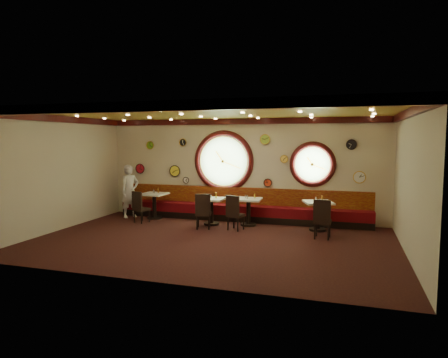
% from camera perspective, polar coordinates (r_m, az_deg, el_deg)
% --- Properties ---
extents(floor, '(9.00, 6.00, 0.00)m').
position_cam_1_polar(floor, '(10.10, -1.85, -8.91)').
color(floor, black).
rests_on(floor, ground).
extents(ceiling, '(9.00, 6.00, 0.02)m').
position_cam_1_polar(ceiling, '(9.80, -1.91, 9.51)').
color(ceiling, gold).
rests_on(ceiling, wall_back).
extents(wall_back, '(9.00, 0.02, 3.20)m').
position_cam_1_polar(wall_back, '(12.69, 2.56, 1.39)').
color(wall_back, beige).
rests_on(wall_back, floor).
extents(wall_front, '(9.00, 0.02, 3.20)m').
position_cam_1_polar(wall_front, '(7.08, -9.86, -2.04)').
color(wall_front, beige).
rests_on(wall_front, floor).
extents(wall_left, '(0.02, 6.00, 3.20)m').
position_cam_1_polar(wall_left, '(12.07, -22.52, 0.75)').
color(wall_left, beige).
rests_on(wall_left, floor).
extents(wall_right, '(0.02, 6.00, 3.20)m').
position_cam_1_polar(wall_right, '(9.38, 25.09, -0.63)').
color(wall_right, beige).
rests_on(wall_right, floor).
extents(molding_back, '(9.00, 0.10, 0.18)m').
position_cam_1_polar(molding_back, '(12.62, 2.53, 8.23)').
color(molding_back, '#390A0A').
rests_on(molding_back, wall_back).
extents(molding_front, '(9.00, 0.10, 0.18)m').
position_cam_1_polar(molding_front, '(7.08, -9.88, 10.21)').
color(molding_front, '#390A0A').
rests_on(molding_front, wall_back).
extents(molding_left, '(0.10, 6.00, 0.18)m').
position_cam_1_polar(molding_left, '(12.01, -22.60, 7.94)').
color(molding_left, '#390A0A').
rests_on(molding_left, wall_back).
extents(molding_right, '(0.10, 6.00, 0.18)m').
position_cam_1_polar(molding_right, '(9.34, 25.17, 8.63)').
color(molding_right, '#390A0A').
rests_on(molding_right, wall_back).
extents(banquette_base, '(8.00, 0.55, 0.20)m').
position_cam_1_polar(banquette_base, '(12.62, 2.20, -5.51)').
color(banquette_base, black).
rests_on(banquette_base, floor).
extents(banquette_seat, '(8.00, 0.55, 0.30)m').
position_cam_1_polar(banquette_seat, '(12.57, 2.21, -4.39)').
color(banquette_seat, '#59070F').
rests_on(banquette_seat, banquette_base).
extents(banquette_back, '(8.00, 0.10, 0.55)m').
position_cam_1_polar(banquette_back, '(12.72, 2.47, -2.45)').
color(banquette_back, '#630907').
rests_on(banquette_back, wall_back).
extents(porthole_left_glass, '(1.66, 0.02, 1.66)m').
position_cam_1_polar(porthole_left_glass, '(12.83, -0.04, 2.56)').
color(porthole_left_glass, '#93C677').
rests_on(porthole_left_glass, wall_back).
extents(porthole_left_frame, '(1.98, 0.18, 1.98)m').
position_cam_1_polar(porthole_left_frame, '(12.82, -0.06, 2.55)').
color(porthole_left_frame, '#390A0A').
rests_on(porthole_left_frame, wall_back).
extents(porthole_left_ring, '(1.61, 0.03, 1.61)m').
position_cam_1_polar(porthole_left_ring, '(12.79, -0.10, 2.55)').
color(porthole_left_ring, gold).
rests_on(porthole_left_ring, wall_back).
extents(porthole_right_glass, '(1.10, 0.02, 1.10)m').
position_cam_1_polar(porthole_right_glass, '(12.30, 12.53, 2.06)').
color(porthole_right_glass, '#93C677').
rests_on(porthole_right_glass, wall_back).
extents(porthole_right_frame, '(1.38, 0.18, 1.38)m').
position_cam_1_polar(porthole_right_frame, '(12.28, 12.52, 2.06)').
color(porthole_right_frame, '#390A0A').
rests_on(porthole_right_frame, wall_back).
extents(porthole_right_ring, '(1.09, 0.03, 1.09)m').
position_cam_1_polar(porthole_right_ring, '(12.25, 12.51, 2.05)').
color(porthole_right_ring, gold).
rests_on(porthole_right_ring, wall_back).
extents(wall_clock_0, '(0.24, 0.03, 0.24)m').
position_cam_1_polar(wall_clock_0, '(12.50, 6.28, -0.55)').
color(wall_clock_0, red).
rests_on(wall_clock_0, wall_back).
extents(wall_clock_1, '(0.24, 0.03, 0.24)m').
position_cam_1_polar(wall_clock_1, '(13.26, -5.89, 5.22)').
color(wall_clock_1, black).
rests_on(wall_clock_1, wall_back).
extents(wall_clock_2, '(0.34, 0.03, 0.34)m').
position_cam_1_polar(wall_clock_2, '(12.25, 18.78, 0.24)').
color(wall_clock_2, white).
rests_on(wall_clock_2, wall_back).
extents(wall_clock_3, '(0.22, 0.03, 0.22)m').
position_cam_1_polar(wall_clock_3, '(12.35, 8.59, 2.84)').
color(wall_clock_3, '#FDD154').
rests_on(wall_clock_3, wall_back).
extents(wall_clock_4, '(0.26, 0.03, 0.26)m').
position_cam_1_polar(wall_clock_4, '(13.78, -10.50, 4.75)').
color(wall_clock_4, '#65A821').
rests_on(wall_clock_4, wall_back).
extents(wall_clock_5, '(0.32, 0.03, 0.32)m').
position_cam_1_polar(wall_clock_5, '(14.00, -11.89, 1.46)').
color(wall_clock_5, red).
rests_on(wall_clock_5, wall_back).
extents(wall_clock_6, '(0.20, 0.03, 0.20)m').
position_cam_1_polar(wall_clock_6, '(13.29, -5.44, -0.17)').
color(wall_clock_6, white).
rests_on(wall_clock_6, wall_back).
extents(wall_clock_7, '(0.30, 0.03, 0.30)m').
position_cam_1_polar(wall_clock_7, '(12.45, 5.89, 5.66)').
color(wall_clock_7, '#A1CB3F').
rests_on(wall_clock_7, wall_back).
extents(wall_clock_8, '(0.28, 0.03, 0.28)m').
position_cam_1_polar(wall_clock_8, '(12.20, 17.74, 4.72)').
color(wall_clock_8, black).
rests_on(wall_clock_8, wall_back).
extents(wall_clock_9, '(0.36, 0.03, 0.36)m').
position_cam_1_polar(wall_clock_9, '(13.42, -7.03, 1.15)').
color(wall_clock_9, yellow).
rests_on(wall_clock_9, wall_back).
extents(table_a, '(0.79, 0.79, 0.83)m').
position_cam_1_polar(table_a, '(13.06, -9.92, -3.33)').
color(table_a, black).
rests_on(table_a, floor).
extents(table_b, '(0.74, 0.74, 0.80)m').
position_cam_1_polar(table_b, '(11.95, -1.82, -4.16)').
color(table_b, black).
rests_on(table_b, floor).
extents(table_c, '(0.78, 0.78, 0.81)m').
position_cam_1_polar(table_c, '(11.84, 3.52, -4.23)').
color(table_c, black).
rests_on(table_c, floor).
extents(table_d, '(0.96, 0.96, 0.83)m').
position_cam_1_polar(table_d, '(11.47, 13.28, -4.64)').
color(table_d, black).
rests_on(table_d, floor).
extents(chair_a, '(0.52, 0.52, 0.60)m').
position_cam_1_polar(chair_a, '(12.46, -12.00, -3.64)').
color(chair_a, black).
rests_on(chair_a, floor).
extents(chair_b, '(0.53, 0.53, 0.63)m').
position_cam_1_polar(chair_b, '(11.35, -3.00, -4.28)').
color(chair_b, black).
rests_on(chair_b, floor).
extents(chair_c, '(0.51, 0.51, 0.61)m').
position_cam_1_polar(chair_c, '(11.18, 1.47, -4.52)').
color(chair_c, black).
rests_on(chair_c, floor).
extents(chair_d, '(0.45, 0.45, 0.64)m').
position_cam_1_polar(chair_d, '(10.51, 13.86, -5.22)').
color(chair_d, black).
rests_on(chair_d, floor).
extents(condiment_a_salt, '(0.03, 0.03, 0.09)m').
position_cam_1_polar(condiment_a_salt, '(13.11, -10.05, -1.76)').
color(condiment_a_salt, silver).
rests_on(condiment_a_salt, table_a).
extents(condiment_b_salt, '(0.03, 0.03, 0.09)m').
position_cam_1_polar(condiment_b_salt, '(11.98, -1.82, -2.48)').
color(condiment_b_salt, silver).
rests_on(condiment_b_salt, table_b).
extents(condiment_c_salt, '(0.03, 0.03, 0.10)m').
position_cam_1_polar(condiment_c_salt, '(11.84, 3.10, -2.53)').
color(condiment_c_salt, silver).
rests_on(condiment_c_salt, table_c).
extents(condiment_d_salt, '(0.04, 0.04, 0.11)m').
position_cam_1_polar(condiment_d_salt, '(11.51, 12.98, -2.77)').
color(condiment_d_salt, silver).
rests_on(condiment_d_salt, table_d).
extents(condiment_a_pepper, '(0.04, 0.04, 0.11)m').
position_cam_1_polar(condiment_a_pepper, '(13.02, -9.97, -1.75)').
color(condiment_a_pepper, silver).
rests_on(condiment_a_pepper, table_a).
extents(condiment_b_pepper, '(0.04, 0.04, 0.11)m').
position_cam_1_polar(condiment_b_pepper, '(11.90, -1.89, -2.48)').
color(condiment_b_pepper, silver).
rests_on(condiment_b_pepper, table_b).
extents(condiment_c_pepper, '(0.04, 0.04, 0.11)m').
position_cam_1_polar(condiment_c_pepper, '(11.73, 3.36, -2.58)').
color(condiment_c_pepper, '#BDBCC1').
rests_on(condiment_c_pepper, table_c).
extents(condiment_d_pepper, '(0.03, 0.03, 0.09)m').
position_cam_1_polar(condiment_d_pepper, '(11.34, 13.60, -2.98)').
color(condiment_d_pepper, silver).
rests_on(condiment_d_pepper, table_d).
extents(condiment_a_bottle, '(0.05, 0.05, 0.15)m').
position_cam_1_polar(condiment_a_bottle, '(13.10, -9.37, -1.61)').
color(condiment_a_bottle, gold).
rests_on(condiment_a_bottle, table_a).
extents(condiment_b_bottle, '(0.06, 0.06, 0.18)m').
position_cam_1_polar(condiment_b_bottle, '(11.87, -1.14, -2.34)').
color(condiment_b_bottle, gold).
rests_on(condiment_b_bottle, table_b).
extents(condiment_c_bottle, '(0.04, 0.04, 0.14)m').
position_cam_1_polar(condiment_c_bottle, '(11.83, 4.42, -2.44)').
color(condiment_c_bottle, gold).
rests_on(condiment_c_bottle, table_c).
extents(condiment_d_bottle, '(0.05, 0.05, 0.16)m').
position_cam_1_polar(condiment_d_bottle, '(11.44, 13.82, -2.72)').
color(condiment_d_bottle, gold).
rests_on(condiment_d_bottle, table_d).
extents(waiter, '(0.68, 0.75, 1.72)m').
position_cam_1_polar(waiter, '(13.40, -13.28, -1.70)').
color(waiter, white).
rests_on(waiter, floor).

